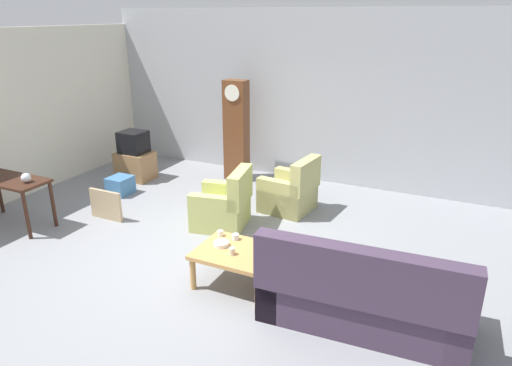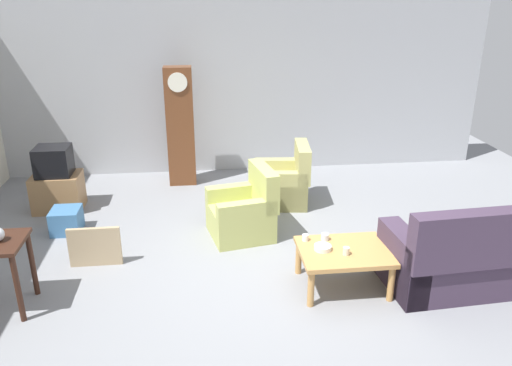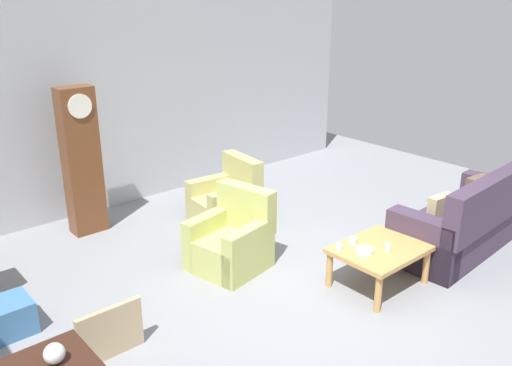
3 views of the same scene
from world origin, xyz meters
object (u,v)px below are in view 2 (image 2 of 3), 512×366
armchair_olive_far (284,184)px  storage_box_blue (67,220)px  couch_floral (485,256)px  tv_crt (53,161)px  armchair_olive_near (244,214)px  framed_picture_leaning (95,247)px  cup_blue_rimmed (325,237)px  tv_stand_cabinet (58,192)px  cup_white_porcelain (305,238)px  cup_cream_tall (346,251)px  coffee_table_wood (344,255)px  bowl_white_stacked (323,248)px  grandfather_clock (180,127)px

armchair_olive_far → storage_box_blue: size_ratio=2.26×
couch_floral → tv_crt: size_ratio=4.48×
armchair_olive_near → framed_picture_leaning: (-1.81, -0.59, -0.06)m
couch_floral → cup_blue_rimmed: bearing=166.8°
tv_crt → framed_picture_leaning: size_ratio=0.80×
tv_stand_cabinet → cup_blue_rimmed: (3.44, -2.27, 0.22)m
armchair_olive_near → cup_blue_rimmed: size_ratio=10.57×
couch_floral → cup_white_porcelain: size_ratio=30.00×
armchair_olive_near → storage_box_blue: size_ratio=2.27×
cup_cream_tall → armchair_olive_near: bearing=122.7°
coffee_table_wood → armchair_olive_far: bearing=96.2°
bowl_white_stacked → cup_blue_rimmed: bearing=70.2°
armchair_olive_far → cup_white_porcelain: (-0.12, -2.11, 0.18)m
couch_floral → armchair_olive_near: 2.91m
couch_floral → storage_box_blue: couch_floral is taller
couch_floral → bowl_white_stacked: size_ratio=11.54×
armchair_olive_far → coffee_table_wood: bearing=-83.8°
armchair_olive_near → tv_stand_cabinet: armchair_olive_near is taller
tv_crt → storage_box_blue: 1.02m
framed_picture_leaning → cup_blue_rimmed: cup_blue_rimmed is taller
armchair_olive_far → cup_white_porcelain: size_ratio=12.84×
couch_floral → framed_picture_leaning: size_ratio=3.58×
armchair_olive_far → cup_white_porcelain: 2.12m
storage_box_blue → cup_cream_tall: 3.79m
tv_stand_cabinet → armchair_olive_near: bearing=-23.6°
couch_floral → coffee_table_wood: bearing=174.4°
armchair_olive_near → bowl_white_stacked: size_ratio=4.96×
tv_crt → cup_white_porcelain: (3.22, -2.26, -0.26)m
couch_floral → cup_blue_rimmed: couch_floral is taller
couch_floral → bowl_white_stacked: (-1.76, 0.18, 0.12)m
cup_white_porcelain → tv_crt: bearing=144.9°
tv_crt → cup_white_porcelain: size_ratio=6.70×
couch_floral → storage_box_blue: bearing=158.8°
storage_box_blue → cup_cream_tall: cup_cream_tall is taller
armchair_olive_far → cup_blue_rimmed: 2.13m
cup_blue_rimmed → coffee_table_wood: bearing=-58.3°
armchair_olive_near → cup_white_porcelain: armchair_olive_near is taller
coffee_table_wood → tv_stand_cabinet: bearing=145.0°
tv_stand_cabinet → tv_crt: 0.48m
cup_cream_tall → couch_floral: bearing=-1.6°
armchair_olive_near → tv_stand_cabinet: 2.88m
couch_floral → coffee_table_wood: (-1.53, 0.15, 0.03)m
armchair_olive_near → grandfather_clock: grandfather_clock is taller
cup_blue_rimmed → cup_white_porcelain: bearing=178.1°
grandfather_clock → cup_cream_tall: 3.95m
grandfather_clock → cup_blue_rimmed: (1.64, -3.14, -0.49)m
couch_floral → cup_blue_rimmed: size_ratio=24.60×
bowl_white_stacked → armchair_olive_near: bearing=118.5°
framed_picture_leaning → bowl_white_stacked: size_ratio=3.22×
cup_blue_rimmed → framed_picture_leaning: bearing=168.6°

